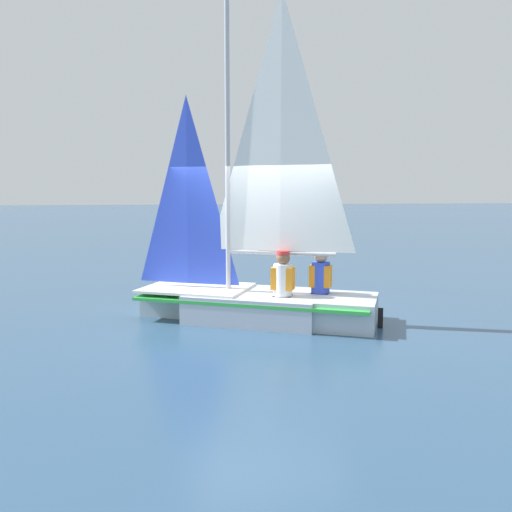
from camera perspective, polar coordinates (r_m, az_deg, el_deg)
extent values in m
plane|color=#2D4C6B|center=(8.28, 0.00, -7.22)|extent=(260.00, 260.00, 0.00)
cube|color=#B2BCCC|center=(8.23, 0.00, -5.71)|extent=(2.52, 2.33, 0.45)
cube|color=#B2BCCC|center=(8.76, -9.42, -5.03)|extent=(1.16, 1.13, 0.45)
cube|color=#B2BCCC|center=(7.95, 10.42, -6.27)|extent=(1.39, 1.48, 0.45)
cube|color=green|center=(8.20, 0.00, -4.73)|extent=(3.89, 3.27, 0.05)
cube|color=silver|center=(8.54, -6.79, -3.63)|extent=(2.14, 2.03, 0.04)
cylinder|color=#B7B7BC|center=(8.23, -3.27, 12.69)|extent=(0.08, 0.08, 4.81)
cylinder|color=#B7B7BC|center=(7.98, 2.81, 0.38)|extent=(1.51, 1.05, 0.07)
pyramid|color=white|center=(8.02, 2.90, 14.94)|extent=(1.42, 0.98, 3.99)
pyramid|color=blue|center=(8.46, -7.85, 7.40)|extent=(1.10, 0.76, 3.11)
cube|color=black|center=(7.93, 14.03, -6.89)|extent=(0.08, 0.07, 0.31)
cube|color=black|center=(7.96, 3.07, -6.11)|extent=(0.37, 0.36, 0.45)
cylinder|color=white|center=(7.87, 3.09, -2.73)|extent=(0.42, 0.42, 0.50)
cube|color=orange|center=(7.86, 3.09, -2.55)|extent=(0.43, 0.41, 0.35)
sphere|color=brown|center=(7.82, 3.11, -0.21)|extent=(0.22, 0.22, 0.22)
cylinder|color=red|center=(7.81, 3.11, 0.39)|extent=(0.29, 0.29, 0.06)
cube|color=black|center=(8.25, 7.33, -5.70)|extent=(0.37, 0.36, 0.45)
cylinder|color=blue|center=(8.16, 7.38, -2.44)|extent=(0.42, 0.42, 0.50)
cube|color=orange|center=(8.15, 7.38, -2.26)|extent=(0.43, 0.41, 0.35)
sphere|color=tan|center=(8.11, 7.42, 0.00)|extent=(0.22, 0.22, 0.22)
cylinder|color=white|center=(8.10, 7.43, 0.58)|extent=(0.29, 0.29, 0.06)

